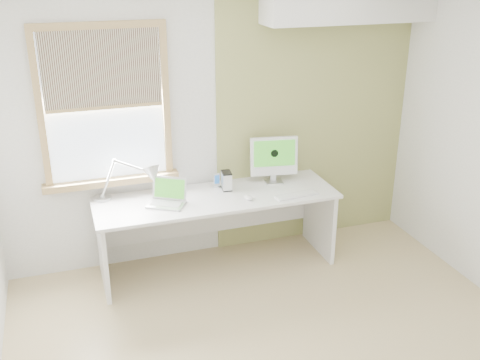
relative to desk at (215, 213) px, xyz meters
name	(u,v)px	position (x,y,z in m)	size (l,w,h in m)	color
room	(291,195)	(0.11, -1.44, 0.77)	(4.04, 3.54, 2.64)	tan
accent_wall	(314,115)	(1.11, 0.30, 0.77)	(2.00, 0.02, 2.60)	#9C9B59
window	(105,108)	(-0.89, 0.27, 1.01)	(1.20, 0.14, 1.42)	olive
desk	(215,213)	(0.00, 0.00, 0.00)	(2.20, 0.70, 0.73)	white
desk_lamp	(143,177)	(-0.62, 0.11, 0.39)	(0.65, 0.33, 0.38)	silver
laptop	(168,197)	(-0.45, -0.07, 0.25)	(0.39, 0.37, 0.22)	silver
phone_dock	(217,183)	(0.06, 0.14, 0.23)	(0.08, 0.08, 0.14)	silver
external_drive	(226,181)	(0.13, 0.06, 0.28)	(0.10, 0.14, 0.17)	silver
imac	(274,157)	(0.62, 0.11, 0.44)	(0.46, 0.18, 0.44)	silver
keyboard	(297,195)	(0.69, -0.29, 0.20)	(0.41, 0.15, 0.02)	white
mouse	(249,198)	(0.25, -0.22, 0.21)	(0.06, 0.11, 0.03)	white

